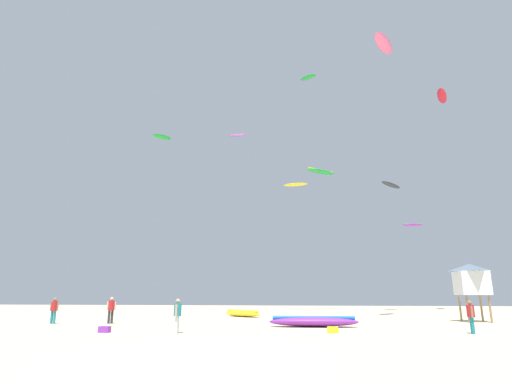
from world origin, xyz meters
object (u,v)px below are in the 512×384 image
person_foreground (177,313)px  kite_aloft_4 (442,96)px  person_left (471,314)px  kite_aloft_0 (238,135)px  kite_aloft_7 (308,77)px  kite_aloft_8 (413,225)px  kite_aloft_3 (296,185)px  cooler_box (104,329)px  kite_grounded_near (314,322)px  kite_aloft_6 (391,185)px  lifeguard_tower (471,279)px  kite_grounded_mid (242,313)px  person_midground (111,308)px  kite_aloft_5 (162,137)px  kite_aloft_2 (384,44)px  kite_aloft_1 (321,172)px  person_right (54,308)px  gear_bag (333,330)px

person_foreground → kite_aloft_4: size_ratio=0.37×
person_left → kite_aloft_0: bearing=125.6°
kite_aloft_7 → kite_aloft_8: 22.47m
kite_aloft_3 → kite_aloft_7: kite_aloft_7 is taller
cooler_box → kite_aloft_4: (28.66, 29.11, 26.64)m
person_foreground → cooler_box: (-3.91, 0.02, -0.85)m
kite_grounded_near → kite_aloft_6: bearing=67.2°
lifeguard_tower → kite_aloft_6: (-0.97, 19.58, 12.49)m
kite_grounded_near → kite_aloft_4: size_ratio=1.18×
kite_grounded_mid → kite_aloft_7: (6.74, 8.00, 27.62)m
cooler_box → kite_aloft_3: size_ratio=0.18×
person_midground → kite_aloft_8: kite_aloft_8 is taller
kite_aloft_6 → kite_aloft_5: bearing=-168.5°
lifeguard_tower → kite_aloft_8: bearing=86.3°
kite_aloft_5 → kite_aloft_8: (30.90, 5.94, -10.87)m
person_left → kite_aloft_6: 32.65m
person_midground → person_left: 22.28m
person_left → kite_aloft_0: (-17.25, 29.36, 22.49)m
person_left → kite_grounded_near: size_ratio=0.30×
person_foreground → cooler_box: size_ratio=3.08×
lifeguard_tower → kite_aloft_4: (6.01, 18.03, 23.75)m
kite_grounded_mid → kite_aloft_2: 27.95m
person_left → kite_aloft_6: size_ratio=0.37×
person_midground → kite_aloft_4: kite_aloft_4 is taller
kite_aloft_1 → person_right: bearing=-128.3°
kite_aloft_5 → gear_bag: bearing=-51.4°
kite_grounded_mid → cooler_box: (-4.78, -16.22, -0.11)m
kite_aloft_2 → kite_aloft_6: (3.35, 17.57, -8.98)m
kite_grounded_near → kite_aloft_8: (12.97, 25.69, 10.01)m
person_midground → lifeguard_tower: lifeguard_tower is taller
lifeguard_tower → kite_aloft_7: bearing=130.3°
kite_aloft_0 → kite_aloft_5: bearing=-144.7°
kite_grounded_mid → gear_bag: 16.55m
lifeguard_tower → kite_aloft_1: (-9.79, 19.50, 14.57)m
cooler_box → kite_grounded_mid: bearing=73.6°
person_midground → kite_aloft_8: 37.35m
person_foreground → lifeguard_tower: lifeguard_tower is taller
gear_bag → kite_aloft_0: bearing=109.0°
kite_grounded_mid → kite_aloft_3: (4.80, 11.47, 14.90)m
person_foreground → kite_grounded_near: (7.03, 5.10, -0.69)m
gear_bag → person_left: bearing=2.7°
kite_grounded_mid → kite_aloft_6: (16.90, 14.44, 15.27)m
kite_grounded_mid → kite_aloft_8: kite_aloft_8 is taller
person_midground → person_right: (-3.83, -0.60, -0.03)m
person_foreground → kite_aloft_7: (7.61, 24.24, 26.89)m
person_foreground → person_midground: (-6.77, 6.46, 0.02)m
cooler_box → kite_aloft_7: (11.52, 24.22, 27.73)m
kite_aloft_4 → kite_aloft_5: 36.33m
person_foreground → person_left: 15.05m
kite_aloft_0 → kite_aloft_3: 11.92m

